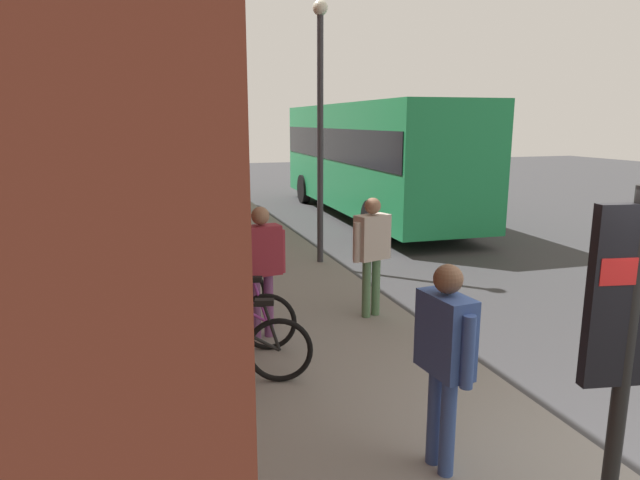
% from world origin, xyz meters
% --- Properties ---
extents(ground, '(60.00, 60.00, 0.00)m').
position_xyz_m(ground, '(6.00, -1.00, 0.00)').
color(ground, '#38383A').
extents(sidewalk_pavement, '(24.00, 3.50, 0.12)m').
position_xyz_m(sidewalk_pavement, '(8.00, 1.75, 0.06)').
color(sidewalk_pavement, gray).
rests_on(sidewalk_pavement, ground).
extents(station_facade, '(22.00, 0.65, 7.57)m').
position_xyz_m(station_facade, '(8.99, 3.80, 3.78)').
color(station_facade, brown).
rests_on(station_facade, ground).
extents(bicycle_far_end, '(0.65, 1.71, 0.97)m').
position_xyz_m(bicycle_far_end, '(2.93, 2.82, 0.51)').
color(bicycle_far_end, black).
rests_on(bicycle_far_end, sidewalk_pavement).
extents(bicycle_under_window, '(0.68, 1.70, 0.97)m').
position_xyz_m(bicycle_under_window, '(3.83, 2.75, 0.51)').
color(bicycle_under_window, black).
rests_on(bicycle_under_window, sidewalk_pavement).
extents(bicycle_mid_rack, '(0.48, 1.77, 0.97)m').
position_xyz_m(bicycle_mid_rack, '(4.89, 2.88, 0.51)').
color(bicycle_mid_rack, black).
rests_on(bicycle_mid_rack, sidewalk_pavement).
extents(transit_info_sign, '(0.18, 0.56, 2.40)m').
position_xyz_m(transit_info_sign, '(-0.24, 0.93, 1.72)').
color(transit_info_sign, black).
rests_on(transit_info_sign, sidewalk_pavement).
extents(city_bus, '(10.58, 2.90, 3.35)m').
position_xyz_m(city_bus, '(12.99, -3.00, 1.92)').
color(city_bus, '#1E8C4C').
rests_on(city_bus, ground).
extents(pedestrian_by_facade, '(0.64, 0.29, 1.70)m').
position_xyz_m(pedestrian_by_facade, '(0.90, 1.46, 1.16)').
color(pedestrian_by_facade, '#334C8C').
rests_on(pedestrian_by_facade, sidewalk_pavement).
extents(pedestrian_near_bus, '(0.38, 0.63, 1.72)m').
position_xyz_m(pedestrian_near_bus, '(4.41, 0.58, 1.17)').
color(pedestrian_near_bus, '#4C724C').
rests_on(pedestrian_near_bus, sidewalk_pavement).
extents(pedestrian_crossing_street, '(0.31, 0.64, 1.71)m').
position_xyz_m(pedestrian_crossing_street, '(4.09, 2.23, 1.17)').
color(pedestrian_crossing_street, '#723F72').
rests_on(pedestrian_crossing_street, sidewalk_pavement).
extents(street_lamp, '(0.28, 0.28, 4.91)m').
position_xyz_m(street_lamp, '(7.64, 0.30, 3.05)').
color(street_lamp, '#333338').
rests_on(street_lamp, sidewalk_pavement).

